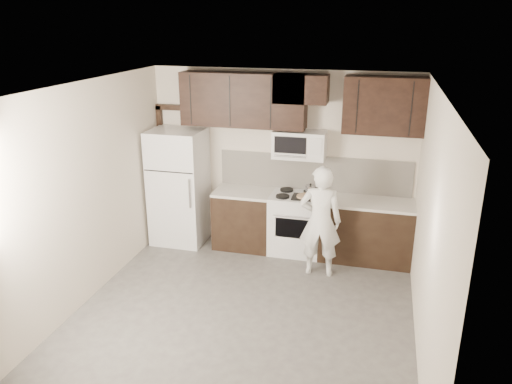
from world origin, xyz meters
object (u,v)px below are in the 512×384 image
at_px(stove, 296,223).
at_px(refrigerator, 179,187).
at_px(person, 320,221).
at_px(microwave, 299,145).

bearing_deg(stove, refrigerator, -178.49).
bearing_deg(person, microwave, -62.23).
distance_m(stove, person, 0.82).
xyz_separation_m(refrigerator, person, (2.29, -0.56, -0.12)).
bearing_deg(refrigerator, microwave, 5.15).
distance_m(stove, refrigerator, 1.90).
height_order(stove, person, person).
relative_size(refrigerator, person, 1.15).
height_order(microwave, refrigerator, microwave).
relative_size(stove, microwave, 1.24).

